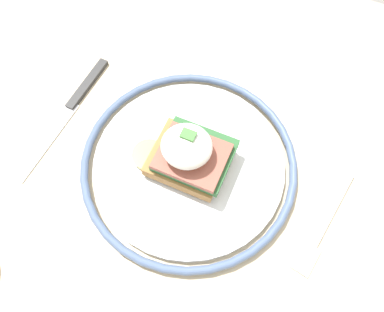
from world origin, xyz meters
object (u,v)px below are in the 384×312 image
(plate, at_px, (192,165))
(knife, at_px, (71,106))
(sandwich, at_px, (192,154))
(fork, at_px, (323,226))

(plate, relative_size, knife, 1.31)
(sandwich, relative_size, fork, 0.84)
(sandwich, height_order, knife, sandwich)
(plate, height_order, sandwich, sandwich)
(fork, relative_size, knife, 0.69)
(sandwich, distance_m, knife, 0.19)
(plate, xyz_separation_m, sandwich, (-0.00, 0.00, 0.04))
(plate, relative_size, sandwich, 2.25)
(knife, bearing_deg, plate, 175.10)
(plate, xyz_separation_m, knife, (0.19, -0.02, -0.01))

